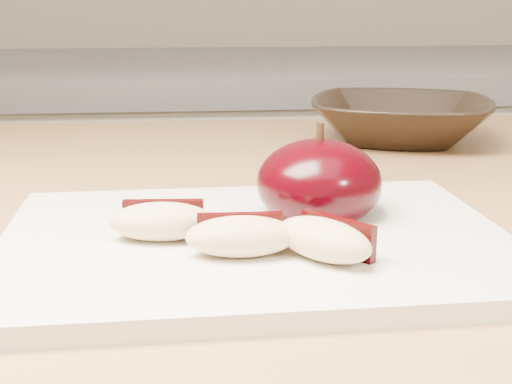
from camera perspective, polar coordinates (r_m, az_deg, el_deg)
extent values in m
cube|color=silver|center=(1.37, -6.80, -10.49)|extent=(2.40, 0.60, 0.90)
cube|color=slate|center=(1.24, -7.49, 9.52)|extent=(2.40, 0.62, 0.04)
cube|color=#9E6A45|center=(0.56, -9.14, -1.94)|extent=(1.64, 0.64, 0.04)
cube|color=silver|center=(0.41, 0.00, -4.13)|extent=(0.29, 0.22, 0.01)
ellipsoid|color=black|center=(0.45, 5.06, 0.72)|extent=(0.09, 0.09, 0.05)
cylinder|color=black|center=(0.44, 5.16, 4.80)|extent=(0.00, 0.00, 0.01)
ellipsoid|color=#D4B686|center=(0.40, -7.57, -2.35)|extent=(0.06, 0.03, 0.02)
cube|color=black|center=(0.41, -7.41, -1.94)|extent=(0.05, 0.01, 0.02)
ellipsoid|color=#D4B686|center=(0.37, -1.19, -3.57)|extent=(0.06, 0.03, 0.02)
cube|color=black|center=(0.39, -1.29, -3.09)|extent=(0.05, 0.01, 0.02)
ellipsoid|color=#D4B686|center=(0.37, 5.37, -3.80)|extent=(0.06, 0.06, 0.02)
cube|color=black|center=(0.38, 6.56, -3.47)|extent=(0.03, 0.04, 0.02)
imported|color=black|center=(0.74, 11.49, 5.68)|extent=(0.23, 0.23, 0.04)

